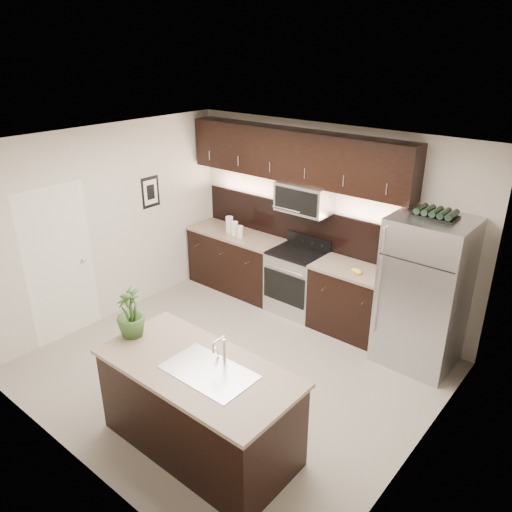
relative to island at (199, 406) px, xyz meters
The scene contains 12 objects.
ground 1.35m from the island, 118.32° to the left, with size 4.50×4.50×0.00m, color gray.
room_walls 1.78m from the island, 123.45° to the left, with size 4.52×4.02×2.71m.
counter_run 3.00m from the island, 110.63° to the left, with size 3.51×0.65×0.94m.
upper_fixtures 3.54m from the island, 109.23° to the left, with size 3.49×0.40×1.66m.
island is the anchor object (origin of this frame).
sink_faucet 0.51m from the island, ahead, with size 0.84×0.50×0.28m.
refrigerator 2.97m from the island, 69.49° to the left, with size 0.90×0.81×1.87m, color #B2B2B7.
wine_rack 3.27m from the island, 69.49° to the left, with size 0.46×0.29×0.11m.
plant 1.14m from the island, behind, with size 0.29×0.29×0.52m, color #2E4E1F.
canisters 3.44m from the island, 126.31° to the left, with size 0.37×0.16×0.25m.
french_press 2.85m from the island, 80.31° to the left, with size 0.10×0.10×0.29m.
bananas 2.77m from the island, 87.64° to the left, with size 0.16×0.12×0.05m, color yellow.
Camera 1 is at (3.44, -3.69, 3.68)m, focal length 35.00 mm.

